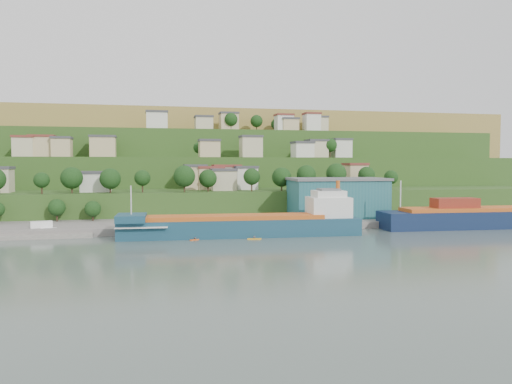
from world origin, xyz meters
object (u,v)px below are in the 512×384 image
object	(u,v)px
kayak_orange	(195,239)
warehouse	(337,197)
cargo_ship_near	(249,226)
cargo_ship_far	(494,218)
caravan	(41,226)

from	to	relation	value
kayak_orange	warehouse	bearing A→B (deg)	4.97
cargo_ship_near	cargo_ship_far	distance (m)	77.33
cargo_ship_near	kayak_orange	distance (m)	15.69
warehouse	kayak_orange	bearing A→B (deg)	-147.23
cargo_ship_far	warehouse	world-z (taller)	cargo_ship_far
cargo_ship_far	caravan	distance (m)	132.76
caravan	warehouse	bearing A→B (deg)	-9.51
cargo_ship_far	caravan	world-z (taller)	cargo_ship_far
warehouse	kayak_orange	xyz separation A→B (m)	(-49.13, -27.33, -8.21)
warehouse	caravan	bearing A→B (deg)	-170.48
cargo_ship_far	kayak_orange	size ratio (longest dim) A/B	22.77
cargo_ship_far	cargo_ship_near	bearing A→B (deg)	-175.27
caravan	kayak_orange	xyz separation A→B (m)	(40.10, -18.22, -2.26)
cargo_ship_far	caravan	bearing A→B (deg)	178.32
warehouse	caravan	size ratio (longest dim) A/B	5.83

